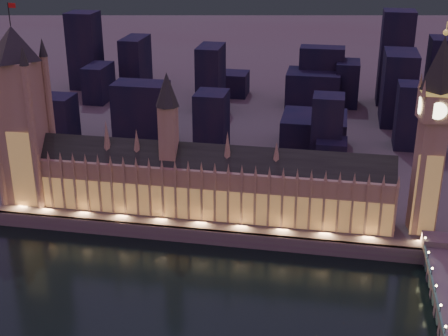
# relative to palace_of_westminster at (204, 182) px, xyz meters

# --- Properties ---
(ground_plane) EXTENTS (2000.00, 2000.00, 0.00)m
(ground_plane) POSITION_rel_palace_of_westminster_xyz_m (7.36, -61.74, -26.37)
(ground_plane) COLOR black
(ground_plane) RESTS_ON ground
(north_bank) EXTENTS (2000.00, 960.00, 8.00)m
(north_bank) POSITION_rel_palace_of_westminster_xyz_m (7.36, 458.26, -22.37)
(north_bank) COLOR #483A35
(north_bank) RESTS_ON ground
(embankment_wall) EXTENTS (2000.00, 2.50, 8.00)m
(embankment_wall) POSITION_rel_palace_of_westminster_xyz_m (7.36, -20.74, -22.37)
(embankment_wall) COLOR #57424C
(embankment_wall) RESTS_ON ground
(palace_of_westminster) EXTENTS (202.00, 21.30, 78.00)m
(palace_of_westminster) POSITION_rel_palace_of_westminster_xyz_m (0.00, 0.00, 0.00)
(palace_of_westminster) COLOR #91704C
(palace_of_westminster) RESTS_ON north_bank
(victoria_tower) EXTENTS (31.68, 31.68, 110.94)m
(victoria_tower) POSITION_rel_palace_of_westminster_xyz_m (-102.64, 0.18, 36.45)
(victoria_tower) COLOR #91704C
(victoria_tower) RESTS_ON north_bank
(elizabeth_tower) EXTENTS (18.00, 18.00, 107.65)m
(elizabeth_tower) POSITION_rel_palace_of_westminster_xyz_m (115.36, 0.19, 41.63)
(elizabeth_tower) COLOR #91704C
(elizabeth_tower) RESTS_ON north_bank
(city_backdrop) EXTENTS (471.24, 215.63, 79.08)m
(city_backdrop) POSITION_rel_palace_of_westminster_xyz_m (46.66, 184.92, 4.90)
(city_backdrop) COLOR black
(city_backdrop) RESTS_ON north_bank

